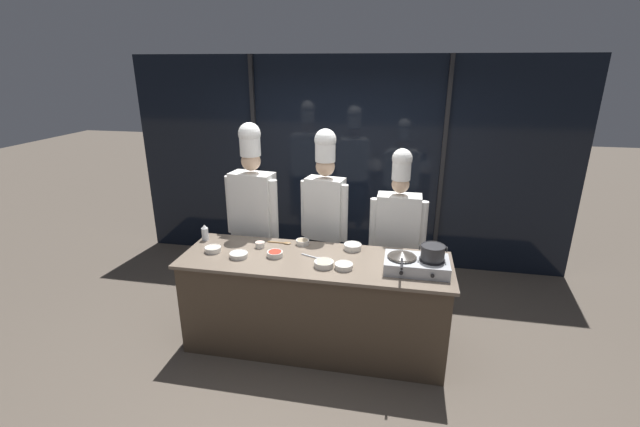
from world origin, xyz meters
TOP-DOWN VIEW (x-y plane):
  - ground_plane at (0.00, 0.00)m, footprint 24.00×24.00m
  - window_wall_back at (0.00, 1.98)m, footprint 5.72×0.09m
  - demo_counter at (0.00, 0.00)m, footprint 2.46×0.79m
  - portable_stove at (0.90, -0.06)m, footprint 0.54×0.35m
  - frying_pan at (0.78, -0.06)m, footprint 0.25×0.43m
  - stock_pot at (1.02, -0.06)m, footprint 0.23×0.20m
  - squeeze_bottle_clear at (-1.17, 0.22)m, footprint 0.07×0.07m
  - prep_bowl_bean_sprouts at (-0.69, -0.10)m, footprint 0.17×0.17m
  - prep_bowl_chicken at (-0.97, -0.03)m, footprint 0.15×0.15m
  - prep_bowl_onion at (0.31, 0.27)m, footprint 0.17×0.17m
  - prep_bowl_shrimp at (-0.57, 0.15)m, footprint 0.09×0.09m
  - prep_bowl_mushrooms at (-0.18, 0.30)m, footprint 0.13×0.13m
  - prep_bowl_chili_flakes at (-0.37, -0.02)m, footprint 0.15×0.15m
  - prep_bowl_garlic at (0.29, -0.14)m, footprint 0.16×0.16m
  - prep_bowl_ginger at (0.11, -0.14)m, footprint 0.17×0.17m
  - serving_spoon_slotted at (-0.37, 0.28)m, footprint 0.24×0.05m
  - serving_spoon_solid at (0.02, 0.01)m, footprint 0.23×0.12m
  - chef_head at (-0.80, 0.63)m, footprint 0.59×0.30m
  - chef_sous at (-0.04, 0.72)m, footprint 0.51×0.27m
  - chef_line at (0.72, 0.74)m, footprint 0.58×0.23m

SIDE VIEW (x-z plane):
  - ground_plane at x=0.00m, z-range 0.00..0.00m
  - demo_counter at x=0.00m, z-range 0.00..0.91m
  - serving_spoon_solid at x=0.02m, z-range 0.91..0.93m
  - serving_spoon_slotted at x=-0.37m, z-range 0.91..0.93m
  - prep_bowl_bean_sprouts at x=-0.69m, z-range 0.91..0.96m
  - prep_bowl_garlic at x=0.29m, z-range 0.91..0.96m
  - prep_bowl_mushrooms at x=-0.18m, z-range 0.91..0.96m
  - prep_bowl_chicken at x=-0.97m, z-range 0.91..0.96m
  - prep_bowl_chili_flakes at x=-0.37m, z-range 0.91..0.97m
  - prep_bowl_ginger at x=0.11m, z-range 0.91..0.97m
  - prep_bowl_shrimp at x=-0.57m, z-range 0.91..0.97m
  - prep_bowl_onion at x=0.31m, z-range 0.91..0.97m
  - portable_stove at x=0.90m, z-range 0.91..1.03m
  - squeeze_bottle_clear at x=-1.17m, z-range 0.91..1.07m
  - chef_line at x=0.72m, z-range 0.12..1.93m
  - frying_pan at x=0.78m, z-range 1.03..1.08m
  - stock_pot at x=1.02m, z-range 1.03..1.16m
  - chef_sous at x=-0.04m, z-range 0.19..2.18m
  - chef_head at x=-0.80m, z-range 0.17..2.20m
  - window_wall_back at x=0.00m, z-range 0.00..2.70m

